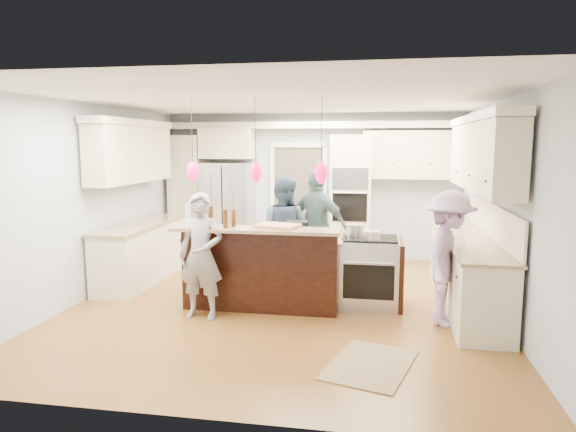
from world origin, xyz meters
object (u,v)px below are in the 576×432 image
(refrigerator, at_px, (228,211))
(kitchen_island, at_px, (267,267))
(island_range, at_px, (371,272))
(person_bar_end, at_px, (201,256))
(person_far_left, at_px, (283,232))

(refrigerator, xyz_separation_m, kitchen_island, (1.30, -2.57, -0.41))
(island_range, distance_m, person_bar_end, 2.25)
(kitchen_island, xyz_separation_m, island_range, (1.41, 0.08, -0.03))
(kitchen_island, bearing_deg, person_bar_end, -130.05)
(kitchen_island, relative_size, person_bar_end, 1.35)
(island_range, height_order, person_bar_end, person_bar_end)
(refrigerator, distance_m, island_range, 3.71)
(refrigerator, bearing_deg, kitchen_island, -63.11)
(refrigerator, bearing_deg, person_bar_end, -79.00)
(island_range, relative_size, person_far_left, 0.55)
(refrigerator, height_order, person_far_left, refrigerator)
(refrigerator, relative_size, kitchen_island, 0.86)
(refrigerator, distance_m, person_far_left, 2.20)
(refrigerator, relative_size, island_range, 1.96)
(person_bar_end, bearing_deg, kitchen_island, 54.21)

